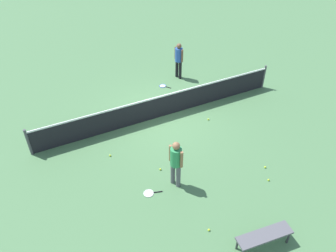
{
  "coord_description": "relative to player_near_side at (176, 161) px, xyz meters",
  "views": [
    {
      "loc": [
        -4.57,
        -9.7,
        7.84
      ],
      "look_at": [
        -0.6,
        -1.72,
        0.9
      ],
      "focal_mm": 35.58,
      "sensor_mm": 36.0,
      "label": 1
    }
  ],
  "objects": [
    {
      "name": "ground_plane",
      "position": [
        1.19,
        3.43,
        -1.01
      ],
      "size": [
        40.0,
        40.0,
        0.0
      ],
      "primitive_type": "plane",
      "color": "#4C7A4C"
    },
    {
      "name": "court_net",
      "position": [
        1.19,
        3.43,
        -0.51
      ],
      "size": [
        10.09,
        0.09,
        1.07
      ],
      "color": "#4C4C51",
      "rests_on": "ground_plane"
    },
    {
      "name": "player_near_side",
      "position": [
        0.0,
        0.0,
        0.0
      ],
      "size": [
        0.44,
        0.52,
        1.7
      ],
      "color": "#595960",
      "rests_on": "ground_plane"
    },
    {
      "name": "player_far_side",
      "position": [
        3.22,
        5.89,
        0.0
      ],
      "size": [
        0.42,
        0.52,
        1.7
      ],
      "color": "black",
      "rests_on": "ground_plane"
    },
    {
      "name": "tennis_racket_near_player",
      "position": [
        -0.88,
        0.01,
        -1.0
      ],
      "size": [
        0.61,
        0.39,
        0.03
      ],
      "color": "white",
      "rests_on": "ground_plane"
    },
    {
      "name": "tennis_racket_far_player",
      "position": [
        2.23,
        5.49,
        -1.0
      ],
      "size": [
        0.48,
        0.57,
        0.03
      ],
      "color": "blue",
      "rests_on": "ground_plane"
    },
    {
      "name": "tennis_ball_near_player",
      "position": [
        0.03,
        -1.92,
        -0.98
      ],
      "size": [
        0.07,
        0.07,
        0.07
      ],
      "primitive_type": "sphere",
      "color": "#C6E033",
      "rests_on": "ground_plane"
    },
    {
      "name": "tennis_ball_by_net",
      "position": [
        2.7,
        -1.2,
        -0.98
      ],
      "size": [
        0.07,
        0.07,
        0.07
      ],
      "primitive_type": "sphere",
      "color": "#C6E033",
      "rests_on": "ground_plane"
    },
    {
      "name": "tennis_ball_midcourt",
      "position": [
        2.98,
        -0.7,
        -0.98
      ],
      "size": [
        0.07,
        0.07,
        0.07
      ],
      "primitive_type": "sphere",
      "color": "#C6E033",
      "rests_on": "ground_plane"
    },
    {
      "name": "tennis_ball_baseline",
      "position": [
        -1.43,
        2.12,
        -0.98
      ],
      "size": [
        0.07,
        0.07,
        0.07
      ],
      "primitive_type": "sphere",
      "color": "#C6E033",
      "rests_on": "ground_plane"
    },
    {
      "name": "tennis_ball_stray_left",
      "position": [
        2.7,
        2.39,
        -0.98
      ],
      "size": [
        0.07,
        0.07,
        0.07
      ],
      "primitive_type": "sphere",
      "color": "#C6E033",
      "rests_on": "ground_plane"
    },
    {
      "name": "tennis_ball_stray_right",
      "position": [
        -0.16,
        0.76,
        -0.98
      ],
      "size": [
        0.07,
        0.07,
        0.07
      ],
      "primitive_type": "sphere",
      "color": "#C6E033",
      "rests_on": "ground_plane"
    },
    {
      "name": "courtside_bench",
      "position": [
        1.04,
        -2.92,
        -0.59
      ],
      "size": [
        1.53,
        0.56,
        0.48
      ],
      "color": "#595960",
      "rests_on": "ground_plane"
    }
  ]
}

